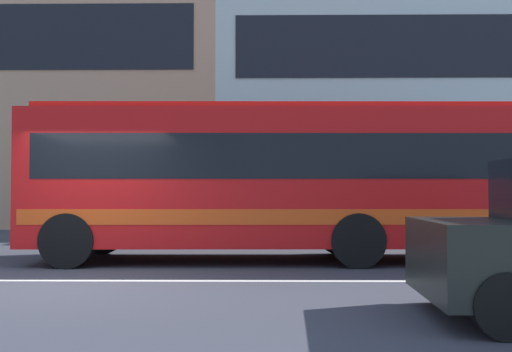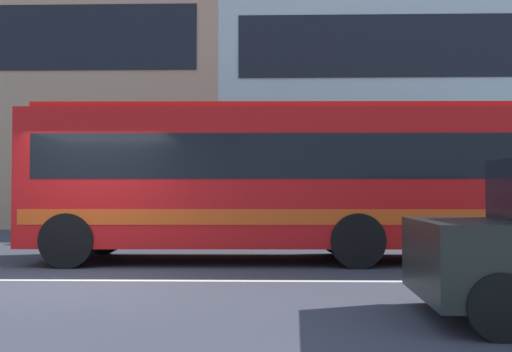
# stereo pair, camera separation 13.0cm
# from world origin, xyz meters

# --- Properties ---
(ground_plane) EXTENTS (160.00, 160.00, 0.00)m
(ground_plane) POSITION_xyz_m (0.00, 0.00, 0.00)
(ground_plane) COLOR #3B3C46
(lane_centre_line) EXTENTS (60.00, 0.16, 0.01)m
(lane_centre_line) POSITION_xyz_m (0.00, 0.00, 0.00)
(lane_centre_line) COLOR silver
(lane_centre_line) RESTS_ON ground_plane
(hedge_row_far) EXTENTS (12.07, 1.10, 0.88)m
(hedge_row_far) POSITION_xyz_m (3.33, 6.70, 0.44)
(hedge_row_far) COLOR #1C4914
(hedge_row_far) RESTS_ON ground_plane
(apartment_block_left) EXTENTS (20.15, 8.76, 12.31)m
(apartment_block_left) POSITION_xyz_m (-8.77, 16.11, 6.16)
(apartment_block_left) COLOR tan
(apartment_block_left) RESTS_ON ground_plane
(apartment_block_right) EXTENTS (18.64, 8.76, 11.64)m
(apartment_block_right) POSITION_xyz_m (10.62, 16.11, 5.82)
(apartment_block_right) COLOR silver
(apartment_block_right) RESTS_ON ground_plane
(transit_bus) EXTENTS (11.24, 2.78, 3.06)m
(transit_bus) POSITION_xyz_m (4.08, 2.66, 1.69)
(transit_bus) COLOR red
(transit_bus) RESTS_ON ground_plane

